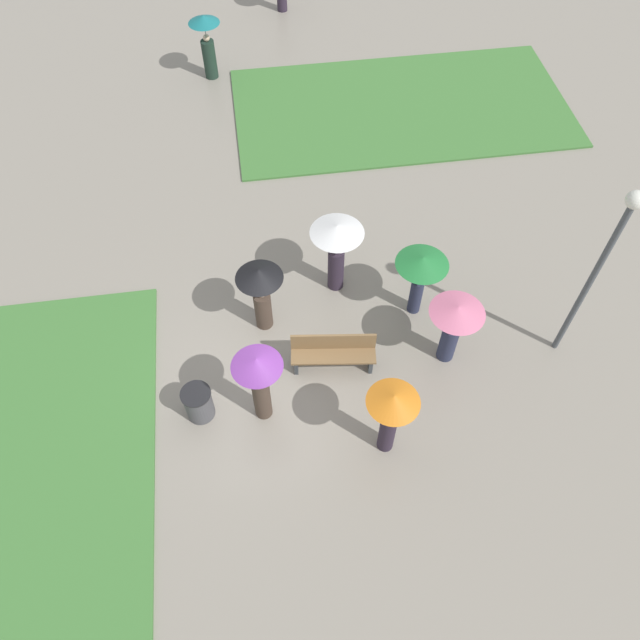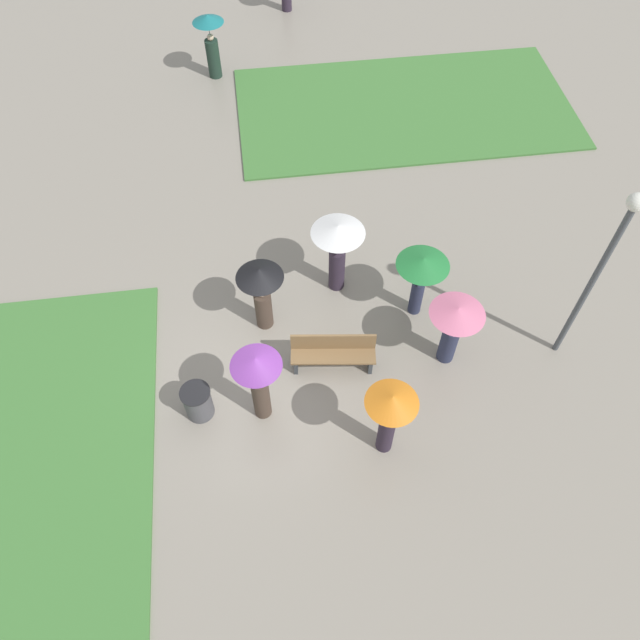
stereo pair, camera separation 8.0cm
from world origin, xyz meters
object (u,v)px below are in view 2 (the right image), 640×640
Objects in this scene: crowd_person_white at (338,244)px; lamp_post at (604,261)px; park_bench at (333,352)px; crowd_person_purple at (258,377)px; crowd_person_green at (422,271)px; crowd_person_orange at (390,412)px; crowd_person_black at (261,287)px; lone_walker_mid_plaza at (211,39)px; crowd_person_pink at (454,323)px; trash_bin at (198,402)px.

lamp_post is at bearing -178.33° from crowd_person_white.
park_bench is at bearing 109.33° from crowd_person_white.
crowd_person_purple is at bearing -173.94° from lamp_post.
crowd_person_white is at bearing 86.87° from park_bench.
crowd_person_green is 3.38m from crowd_person_orange.
lamp_post reaches higher than crowd_person_orange.
park_bench is 0.98× the size of crowd_person_black.
crowd_person_black is 0.94× the size of crowd_person_orange.
lamp_post reaches higher than lone_walker_mid_plaza.
crowd_person_green is at bearing 153.05° from lamp_post.
lamp_post is at bearing 5.37° from crowd_person_orange.
crowd_person_black is (-1.32, 1.25, 0.78)m from park_bench.
crowd_person_pink is 0.99× the size of crowd_person_green.
lamp_post is 6.52m from crowd_person_purple.
park_bench is 0.92× the size of crowd_person_white.
park_bench is at bearing 92.31° from crowd_person_orange.
crowd_person_orange is (-1.30, -3.12, 0.02)m from crowd_person_green.
crowd_person_green is (1.61, -0.94, -0.04)m from crowd_person_white.
crowd_person_black is at bearing -0.91° from crowd_person_pink.
crowd_person_pink is at bearing 4.09° from park_bench.
lone_walker_mid_plaza is (-2.44, 8.69, -0.19)m from crowd_person_white.
crowd_person_black is 3.95m from crowd_person_pink.
lamp_post is at bearing -53.08° from crowd_person_purple.
crowd_person_pink is 0.86× the size of crowd_person_purple.
trash_bin is 1.58m from crowd_person_purple.
crowd_person_purple is (-3.91, -0.79, 0.16)m from crowd_person_pink.
lamp_post is at bearing 3.86° from trash_bin.
crowd_person_orange reaches higher than crowd_person_black.
crowd_person_green is at bearing 37.50° from park_bench.
crowd_person_black is 3.79m from crowd_person_orange.
crowd_person_purple reaches higher than park_bench.
park_bench is 1.03× the size of crowd_person_green.
crowd_person_orange is at bearing 167.34° from crowd_person_black.
trash_bin is 5.25m from crowd_person_pink.
lamp_post is 2.57× the size of crowd_person_pink.
crowd_person_pink is at bearing 65.07° from lone_walker_mid_plaza.
crowd_person_pink is (3.70, -1.38, -0.04)m from crowd_person_black.
trash_bin is at bearing 39.41° from lone_walker_mid_plaza.
crowd_person_purple reaches higher than trash_bin.
crowd_person_green is at bearing 179.67° from crowd_person_white.
crowd_person_orange is 13.04m from lone_walker_mid_plaza.
park_bench is 2.49m from crowd_person_pink.
crowd_person_purple is at bearing -141.80° from park_bench.
trash_bin is 11.60m from lone_walker_mid_plaza.
trash_bin is 0.46× the size of crowd_person_pink.
crowd_person_white is at bearing -1.71° from crowd_person_purple.
crowd_person_purple is (-6.31, -0.67, -1.47)m from lamp_post.
crowd_person_white is 0.97× the size of crowd_person_purple.
crowd_person_orange is at bearing -19.03° from trash_bin.
park_bench is 1.04× the size of crowd_person_pink.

